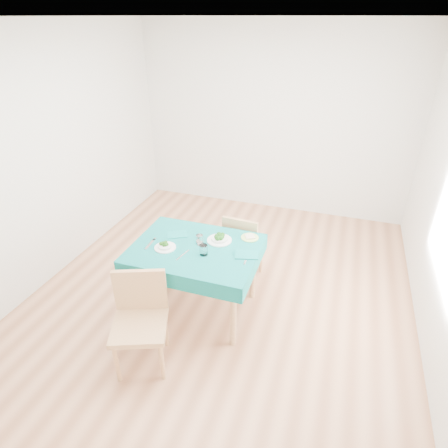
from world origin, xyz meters
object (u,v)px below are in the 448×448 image
(chair_near, at_px, (138,314))
(side_plate, at_px, (250,238))
(chair_far, at_px, (245,241))
(bowl_near, at_px, (165,245))
(bowl_far, at_px, (219,237))
(table, at_px, (197,279))

(chair_near, height_order, side_plate, chair_near)
(chair_far, distance_m, bowl_near, 1.02)
(chair_far, xyz_separation_m, bowl_far, (-0.13, -0.50, 0.30))
(chair_far, height_order, bowl_far, chair_far)
(bowl_far, bearing_deg, bowl_near, -147.11)
(bowl_near, relative_size, side_plate, 1.17)
(chair_far, bearing_deg, bowl_near, 58.16)
(chair_near, xyz_separation_m, bowl_far, (0.37, 0.99, 0.23))
(table, relative_size, side_plate, 6.83)
(chair_far, height_order, bowl_near, chair_far)
(bowl_near, height_order, side_plate, bowl_near)
(chair_near, height_order, bowl_near, chair_near)
(chair_far, bearing_deg, table, 70.04)
(chair_far, bearing_deg, side_plate, 116.36)
(table, distance_m, bowl_far, 0.49)
(table, height_order, chair_near, chair_near)
(chair_near, relative_size, chair_far, 1.15)
(chair_far, bearing_deg, chair_near, 76.01)
(chair_near, bearing_deg, side_plate, 39.28)
(table, bearing_deg, chair_near, -102.92)
(bowl_far, bearing_deg, chair_near, -110.25)
(table, relative_size, bowl_near, 5.85)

